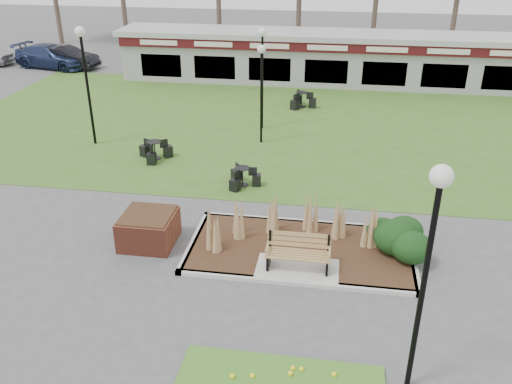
# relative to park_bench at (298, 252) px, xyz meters

# --- Properties ---
(ground) EXTENTS (100.00, 100.00, 0.00)m
(ground) POSITION_rel_park_bench_xyz_m (0.00, -0.25, -0.59)
(ground) COLOR #515154
(ground) RESTS_ON ground
(lawn) EXTENTS (34.00, 16.00, 0.02)m
(lawn) POSITION_rel_park_bench_xyz_m (0.00, 11.75, -0.58)
(lawn) COLOR #3C6520
(lawn) RESTS_ON ground
(planting_bed) EXTENTS (6.75, 3.40, 1.27)m
(planting_bed) POSITION_rel_park_bench_xyz_m (1.27, 1.10, -0.22)
(planting_bed) COLOR #342214
(planting_bed) RESTS_ON ground
(park_bench) EXTENTS (1.70, 0.66, 0.93)m
(park_bench) POSITION_rel_park_bench_xyz_m (0.00, 0.00, 0.00)
(park_bench) COLOR #A37F49
(park_bench) RESTS_ON ground
(brick_planter) EXTENTS (1.50, 1.50, 0.95)m
(brick_planter) POSITION_rel_park_bench_xyz_m (-4.40, 0.75, -0.11)
(brick_planter) COLOR brown
(brick_planter) RESTS_ON ground
(food_pavilion) EXTENTS (24.60, 3.40, 2.90)m
(food_pavilion) POSITION_rel_park_bench_xyz_m (0.00, 19.71, 0.89)
(food_pavilion) COLOR #98989B
(food_pavilion) RESTS_ON ground
(lamp_post_near_left) EXTENTS (0.40, 0.40, 4.86)m
(lamp_post_near_left) POSITION_rel_park_bench_xyz_m (2.53, -3.75, 2.95)
(lamp_post_near_left) COLOR black
(lamp_post_near_left) RESTS_ON ground
(lamp_post_mid_left) EXTENTS (0.37, 0.37, 4.47)m
(lamp_post_mid_left) POSITION_rel_park_bench_xyz_m (-2.60, 11.18, 2.67)
(lamp_post_mid_left) COLOR black
(lamp_post_mid_left) RESTS_ON ground
(lamp_post_mid_right) EXTENTS (0.34, 0.34, 4.12)m
(lamp_post_mid_right) POSITION_rel_park_bench_xyz_m (-2.37, 9.33, 2.42)
(lamp_post_mid_right) COLOR black
(lamp_post_mid_right) RESTS_ON ground
(lamp_post_far_left) EXTENTS (0.40, 0.40, 4.86)m
(lamp_post_far_left) POSITION_rel_park_bench_xyz_m (-9.33, 8.11, 2.95)
(lamp_post_far_left) COLOR black
(lamp_post_far_left) RESTS_ON ground
(bistro_set_a) EXTENTS (1.38, 1.24, 0.73)m
(bistro_set_a) POSITION_rel_park_bench_xyz_m (-6.26, 6.86, -0.32)
(bistro_set_a) COLOR black
(bistro_set_a) RESTS_ON ground
(bistro_set_b) EXTENTS (1.29, 1.44, 0.77)m
(bistro_set_b) POSITION_rel_park_bench_xyz_m (-1.06, 14.63, -0.31)
(bistro_set_b) COLOR black
(bistro_set_b) RESTS_ON ground
(bistro_set_c) EXTENTS (1.18, 1.27, 0.68)m
(bistro_set_c) POSITION_rel_park_bench_xyz_m (-2.40, 4.99, -0.34)
(bistro_set_c) COLOR black
(bistro_set_c) RESTS_ON ground
(car_black) EXTENTS (4.41, 1.95, 1.41)m
(car_black) POSITION_rel_park_bench_xyz_m (-16.84, 20.75, 0.11)
(car_black) COLOR black
(car_black) RESTS_ON ground
(car_blue) EXTENTS (5.43, 3.13, 1.48)m
(car_blue) POSITION_rel_park_bench_xyz_m (-17.78, 20.75, 0.15)
(car_blue) COLOR navy
(car_blue) RESTS_ON ground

